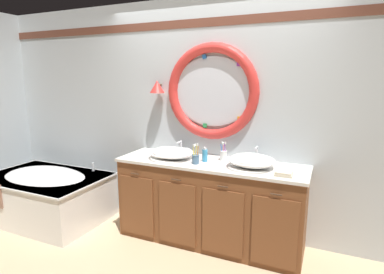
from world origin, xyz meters
TOP-DOWN VIEW (x-y plane):
  - ground_plane at (0.00, 0.00)m, footprint 14.00×14.00m
  - back_wall_assembly at (-0.00, 0.58)m, footprint 6.40×0.26m
  - vanity_counter at (0.09, 0.26)m, footprint 1.98×0.62m
  - bathtub at (-1.97, -0.04)m, footprint 1.49×0.97m
  - sink_basin_left at (-0.35, 0.23)m, footprint 0.48×0.48m
  - sink_basin_right at (0.53, 0.23)m, footprint 0.46×0.46m
  - faucet_set_left at (-0.35, 0.47)m, footprint 0.22×0.13m
  - faucet_set_right at (0.53, 0.47)m, footprint 0.24×0.12m
  - toothbrush_holder_left at (-0.02, 0.14)m, footprint 0.08×0.08m
  - toothbrush_holder_right at (0.20, 0.38)m, footprint 0.08×0.08m
  - soap_dispenser at (0.04, 0.25)m, footprint 0.06×0.06m
  - folded_hand_towel at (0.86, 0.09)m, footprint 0.16×0.11m

SIDE VIEW (x-z plane):
  - ground_plane at x=0.00m, z-range 0.00..0.00m
  - bathtub at x=-1.97m, z-range 0.01..0.67m
  - vanity_counter at x=0.09m, z-range 0.00..0.89m
  - folded_hand_towel at x=0.86m, z-range 0.89..0.92m
  - toothbrush_holder_left at x=-0.02m, z-range 0.84..1.05m
  - faucet_set_left at x=-0.35m, z-range 0.87..1.02m
  - toothbrush_holder_right at x=0.20m, z-range 0.84..1.05m
  - sink_basin_left at x=-0.35m, z-range 0.89..1.01m
  - faucet_set_right at x=0.53m, z-range 0.87..1.03m
  - soap_dispenser at x=0.04m, z-range 0.88..1.03m
  - sink_basin_right at x=0.53m, z-range 0.89..1.03m
  - back_wall_assembly at x=0.00m, z-range 0.03..2.63m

